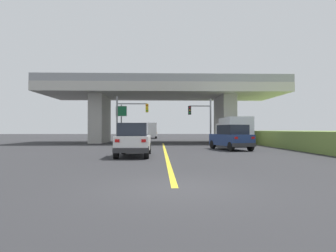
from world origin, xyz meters
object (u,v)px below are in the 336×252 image
(suv_crossing, at_px, (231,137))
(semi_truck_distant, at_px, (151,130))
(traffic_signal_nearside, at_px, (203,116))
(suv_lead, at_px, (134,140))
(box_truck, at_px, (233,131))
(highway_sign, at_px, (121,115))
(traffic_signal_farside, at_px, (128,114))

(suv_crossing, xyz_separation_m, semi_truck_distant, (-7.49, 33.37, 0.56))
(traffic_signal_nearside, bearing_deg, suv_lead, -114.27)
(box_truck, bearing_deg, suv_crossing, -105.59)
(highway_sign, bearing_deg, semi_truck_distant, 82.12)
(suv_crossing, xyz_separation_m, traffic_signal_nearside, (-1.06, 8.48, 2.11))
(box_truck, height_order, highway_sign, highway_sign)
(suv_crossing, relative_size, box_truck, 0.68)
(highway_sign, bearing_deg, suv_crossing, -48.85)
(suv_lead, xyz_separation_m, semi_truck_distant, (-0.10, 38.93, 0.56))
(semi_truck_distant, bearing_deg, traffic_signal_farside, -94.46)
(suv_lead, xyz_separation_m, traffic_signal_farside, (-1.97, 14.95, 2.38))
(traffic_signal_nearside, xyz_separation_m, traffic_signal_farside, (-8.30, 0.90, 0.27))
(suv_lead, height_order, highway_sign, highway_sign)
(traffic_signal_farside, bearing_deg, semi_truck_distant, 85.54)
(suv_lead, distance_m, semi_truck_distant, 38.94)
(suv_lead, bearing_deg, traffic_signal_farside, 97.50)
(traffic_signal_nearside, height_order, highway_sign, traffic_signal_nearside)
(suv_crossing, bearing_deg, semi_truck_distant, 89.07)
(suv_crossing, height_order, highway_sign, highway_sign)
(suv_crossing, relative_size, traffic_signal_farside, 0.89)
(box_truck, relative_size, semi_truck_distant, 0.96)
(box_truck, height_order, semi_truck_distant, semi_truck_distant)
(box_truck, relative_size, traffic_signal_nearside, 1.41)
(suv_crossing, relative_size, semi_truck_distant, 0.65)
(suv_lead, xyz_separation_m, highway_sign, (-3.06, 17.51, 2.37))
(suv_crossing, height_order, traffic_signal_farside, traffic_signal_farside)
(suv_lead, relative_size, suv_crossing, 0.94)
(box_truck, bearing_deg, semi_truck_distant, 109.30)
(suv_crossing, height_order, box_truck, box_truck)
(suv_crossing, xyz_separation_m, highway_sign, (-10.45, 11.96, 2.37))
(traffic_signal_farside, height_order, highway_sign, traffic_signal_farside)
(suv_crossing, xyz_separation_m, traffic_signal_farside, (-9.36, 9.39, 2.38))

